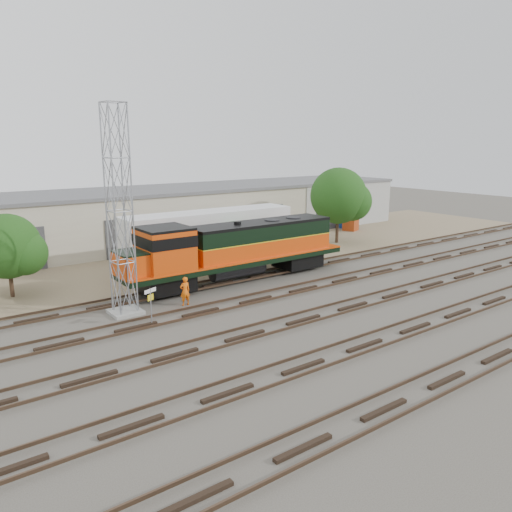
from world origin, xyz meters
TOP-DOWN VIEW (x-y plane):
  - ground at (0.00, 0.00)m, footprint 140.00×140.00m
  - dirt_strip at (0.00, 15.00)m, footprint 80.00×16.00m
  - tracks at (0.00, -3.00)m, footprint 80.00×20.40m
  - warehouse at (0.04, 22.98)m, footprint 58.40×10.40m
  - locomotive at (-2.60, 6.00)m, footprint 17.61×3.09m
  - signal_tower at (-11.53, 4.11)m, footprint 1.75×1.75m
  - sign_post at (-11.09, 1.49)m, footprint 0.81×0.36m
  - worker at (-7.98, 3.41)m, footprint 0.67×0.45m
  - semi_trailer at (-1.09, 11.26)m, footprint 14.43×3.01m
  - dumpster_blue at (20.80, 17.14)m, footprint 1.78×1.70m
  - dumpster_red at (19.91, 15.87)m, footprint 1.90×1.84m
  - tree_west at (-15.98, 11.35)m, footprint 4.35×4.15m
  - tree_mid at (-0.07, 9.27)m, footprint 4.16×3.96m
  - tree_east at (13.92, 11.63)m, footprint 5.76×5.49m

SIDE VIEW (x-z plane):
  - ground at x=0.00m, z-range 0.00..0.00m
  - dirt_strip at x=0.00m, z-range 0.00..0.02m
  - tracks at x=0.00m, z-range -0.06..0.22m
  - dumpster_red at x=19.91m, z-range 0.00..1.40m
  - dumpster_blue at x=20.80m, z-range 0.00..1.50m
  - worker at x=-7.98m, z-range 0.00..1.79m
  - sign_post at x=-11.09m, z-range 0.42..2.51m
  - tree_mid at x=-0.07m, z-range -0.34..3.63m
  - locomotive at x=-2.60m, z-range 0.31..4.54m
  - warehouse at x=0.04m, z-range 0.00..5.30m
  - semi_trailer at x=-1.09m, z-range 0.57..5.00m
  - tree_west at x=-15.98m, z-range 0.53..5.95m
  - tree_east at x=13.92m, z-range 0.82..8.23m
  - signal_tower at x=-11.53m, z-range -0.15..11.72m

